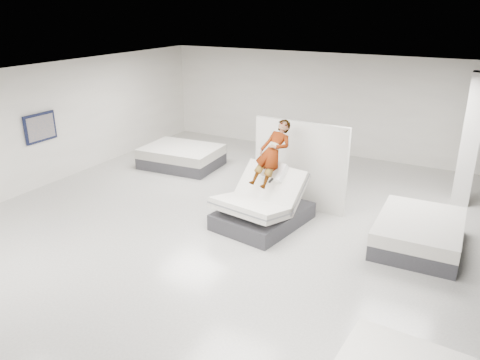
{
  "coord_description": "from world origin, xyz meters",
  "views": [
    {
      "loc": [
        4.32,
        -7.41,
        4.63
      ],
      "look_at": [
        -0.27,
        1.0,
        1.0
      ],
      "focal_mm": 35.0,
      "sensor_mm": 36.0,
      "label": 1
    }
  ],
  "objects": [
    {
      "name": "column",
      "position": [
        4.0,
        4.5,
        1.6
      ],
      "size": [
        0.4,
        0.4,
        3.2
      ],
      "primitive_type": "cube",
      "color": "silver",
      "rests_on": "floor"
    },
    {
      "name": "flat_bed_left_far",
      "position": [
        -3.65,
        3.51,
        0.3
      ],
      "size": [
        2.31,
        1.8,
        0.61
      ],
      "color": "#39393E",
      "rests_on": "floor"
    },
    {
      "name": "remote",
      "position": [
        0.44,
        1.06,
        1.1
      ],
      "size": [
        0.07,
        0.15,
        0.08
      ],
      "primitive_type": "cube",
      "rotation": [
        0.35,
        0.0,
        -0.16
      ],
      "color": "black",
      "rests_on": "person"
    },
    {
      "name": "hero_bed",
      "position": [
        0.23,
        1.11,
        0.4
      ],
      "size": [
        1.84,
        2.26,
        1.34
      ],
      "color": "#39393E",
      "rests_on": "floor"
    },
    {
      "name": "flat_bed_right_far",
      "position": [
        3.44,
        1.72,
        0.29
      ],
      "size": [
        1.66,
        2.17,
        0.59
      ],
      "color": "#39393E",
      "rests_on": "floor"
    },
    {
      "name": "wall_poster",
      "position": [
        -5.93,
        0.5,
        1.6
      ],
      "size": [
        0.06,
        0.95,
        0.75
      ],
      "color": "black",
      "rests_on": "wall_left"
    },
    {
      "name": "divider_panel",
      "position": [
        0.56,
        2.42,
        1.05
      ],
      "size": [
        2.31,
        0.17,
        2.1
      ],
      "primitive_type": "cube",
      "rotation": [
        0.0,
        0.0,
        -0.03
      ],
      "color": "white",
      "rests_on": "floor"
    },
    {
      "name": "person",
      "position": [
        0.28,
        1.44,
        1.28
      ],
      "size": [
        0.83,
        1.62,
        1.22
      ],
      "primitive_type": "imported",
      "rotation": [
        0.97,
        0.0,
        -0.16
      ],
      "color": "slate",
      "rests_on": "hero_bed"
    },
    {
      "name": "room",
      "position": [
        0.0,
        0.0,
        1.6
      ],
      "size": [
        14.0,
        14.04,
        3.2
      ],
      "color": "beige",
      "rests_on": "ground"
    }
  ]
}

